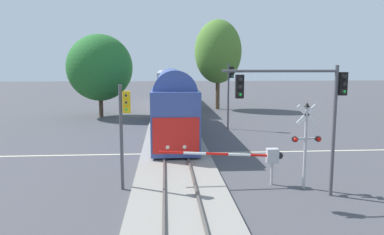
% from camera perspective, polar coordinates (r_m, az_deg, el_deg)
% --- Properties ---
extents(ground_plane, '(220.00, 220.00, 0.00)m').
position_cam_1_polar(ground_plane, '(24.81, -2.61, -5.50)').
color(ground_plane, '#47474C').
extents(road_centre_stripe, '(44.00, 0.20, 0.01)m').
position_cam_1_polar(road_centre_stripe, '(24.81, -2.61, -5.50)').
color(road_centre_stripe, beige).
rests_on(road_centre_stripe, ground).
extents(railway_track, '(4.40, 80.00, 0.32)m').
position_cam_1_polar(railway_track, '(24.79, -2.62, -5.29)').
color(railway_track, gray).
rests_on(railway_track, ground).
extents(commuter_train, '(3.04, 41.44, 5.16)m').
position_cam_1_polar(commuter_train, '(40.81, -3.27, 3.81)').
color(commuter_train, '#384C93').
rests_on(commuter_train, railway_track).
extents(crossing_gate_near, '(6.00, 0.40, 1.80)m').
position_cam_1_polar(crossing_gate_near, '(18.41, 10.12, -5.88)').
color(crossing_gate_near, '#B7B7BC').
rests_on(crossing_gate_near, ground).
extents(crossing_signal_mast, '(1.36, 0.44, 4.11)m').
position_cam_1_polar(crossing_signal_mast, '(18.17, 17.02, -2.81)').
color(crossing_signal_mast, '#B2B2B7').
rests_on(crossing_signal_mast, ground).
extents(traffic_signal_far_side, '(0.53, 0.38, 5.94)m').
position_cam_1_polar(traffic_signal_far_side, '(33.83, 5.81, 4.90)').
color(traffic_signal_far_side, '#4C4C51').
rests_on(traffic_signal_far_side, ground).
extents(traffic_signal_near_right, '(5.41, 0.38, 5.81)m').
position_cam_1_polar(traffic_signal_near_right, '(16.73, 16.67, 2.89)').
color(traffic_signal_near_right, '#4C4C51').
rests_on(traffic_signal_near_right, ground).
extents(traffic_signal_median, '(0.53, 0.38, 4.93)m').
position_cam_1_polar(traffic_signal_median, '(17.37, -10.36, -0.37)').
color(traffic_signal_median, '#4C4C51').
rests_on(traffic_signal_median, ground).
extents(oak_behind_train, '(7.21, 7.21, 9.16)m').
position_cam_1_polar(oak_behind_train, '(42.84, -13.92, 7.40)').
color(oak_behind_train, '#4C3828').
rests_on(oak_behind_train, ground).
extents(elm_centre_background, '(6.06, 6.06, 11.58)m').
position_cam_1_polar(elm_centre_background, '(49.09, 4.00, 9.99)').
color(elm_centre_background, brown).
rests_on(elm_centre_background, ground).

